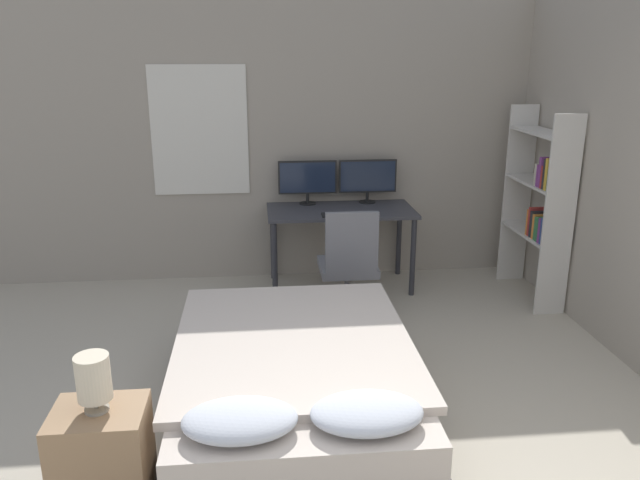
% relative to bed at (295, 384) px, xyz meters
% --- Properties ---
extents(wall_back, '(12.00, 0.08, 2.70)m').
position_rel_bed_xyz_m(wall_back, '(0.62, 2.65, 1.10)').
color(wall_back, '#9E9384').
rests_on(wall_back, ground_plane).
extents(bed, '(1.42, 2.04, 0.58)m').
position_rel_bed_xyz_m(bed, '(0.00, 0.00, 0.00)').
color(bed, '#2D2D33').
rests_on(bed, ground_plane).
extents(nightstand, '(0.44, 0.36, 0.55)m').
position_rel_bed_xyz_m(nightstand, '(-0.97, -0.66, 0.02)').
color(nightstand, '#997551').
rests_on(nightstand, ground_plane).
extents(bedside_lamp, '(0.16, 0.16, 0.28)m').
position_rel_bed_xyz_m(bedside_lamp, '(-0.97, -0.66, 0.47)').
color(bedside_lamp, gray).
rests_on(bedside_lamp, nightstand).
extents(desk, '(1.36, 0.68, 0.76)m').
position_rel_bed_xyz_m(desk, '(0.57, 2.24, 0.41)').
color(desk, '#38383D').
rests_on(desk, ground_plane).
extents(monitor_left, '(0.56, 0.16, 0.42)m').
position_rel_bed_xyz_m(monitor_left, '(0.28, 2.48, 0.75)').
color(monitor_left, black).
rests_on(monitor_left, desk).
extents(monitor_right, '(0.56, 0.16, 0.42)m').
position_rel_bed_xyz_m(monitor_right, '(0.86, 2.48, 0.75)').
color(monitor_right, black).
rests_on(monitor_right, desk).
extents(keyboard, '(0.40, 0.13, 0.02)m').
position_rel_bed_xyz_m(keyboard, '(0.57, 2.01, 0.52)').
color(keyboard, black).
rests_on(keyboard, desk).
extents(computer_mouse, '(0.07, 0.05, 0.04)m').
position_rel_bed_xyz_m(computer_mouse, '(0.86, 2.01, 0.53)').
color(computer_mouse, black).
rests_on(computer_mouse, desk).
extents(office_chair, '(0.52, 0.52, 0.96)m').
position_rel_bed_xyz_m(office_chair, '(0.54, 1.51, 0.13)').
color(office_chair, black).
rests_on(office_chair, ground_plane).
extents(bookshelf, '(0.27, 0.88, 1.70)m').
position_rel_bed_xyz_m(bookshelf, '(2.28, 1.74, 0.68)').
color(bookshelf, beige).
rests_on(bookshelf, ground_plane).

